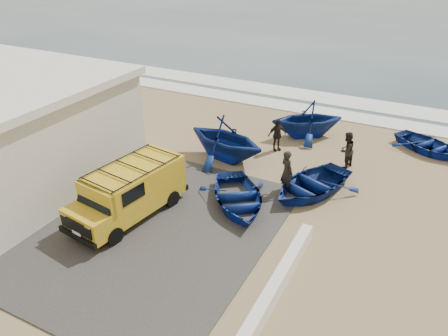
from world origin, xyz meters
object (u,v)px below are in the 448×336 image
at_px(boat_far_left, 307,119).
at_px(fisherman_back, 277,135).
at_px(boat_near_left, 238,197).
at_px(boat_far_right, 428,145).
at_px(boat_near_right, 311,184).
at_px(fisherman_front, 287,172).
at_px(van, 130,190).
at_px(fisherman_middle, 346,150).
at_px(boat_mid_left, 225,138).
at_px(parapet, 275,287).

height_order(boat_far_left, fisherman_back, boat_far_left).
relative_size(boat_near_left, boat_far_right, 1.13).
distance_m(boat_near_right, fisherman_front, 1.11).
relative_size(van, boat_far_right, 1.43).
relative_size(fisherman_front, fisherman_back, 1.14).
bearing_deg(fisherman_back, boat_near_right, -97.64).
relative_size(van, boat_near_right, 1.21).
height_order(boat_far_left, fisherman_middle, boat_far_left).
bearing_deg(fisherman_front, fisherman_middle, -80.47).
distance_m(boat_mid_left, boat_far_right, 9.73).
bearing_deg(boat_mid_left, parapet, -132.16).
distance_m(parapet, boat_far_right, 12.55).
height_order(boat_mid_left, fisherman_middle, boat_mid_left).
bearing_deg(van, fisherman_back, 78.45).
xyz_separation_m(boat_far_left, boat_far_right, (5.73, 0.93, -0.61)).
height_order(boat_near_left, boat_far_right, boat_near_left).
height_order(boat_near_left, boat_mid_left, boat_mid_left).
distance_m(van, fisherman_front, 6.13).
bearing_deg(van, boat_mid_left, 88.32).
bearing_deg(boat_near_left, boat_near_right, 8.46).
height_order(fisherman_front, fisherman_middle, fisherman_front).
xyz_separation_m(van, fisherman_back, (2.78, 7.59, -0.26)).
relative_size(boat_near_left, fisherman_front, 2.09).
distance_m(boat_near_left, boat_mid_left, 4.06).
relative_size(boat_near_right, boat_far_right, 1.18).
bearing_deg(parapet, van, 167.06).
distance_m(van, boat_near_left, 4.02).
height_order(boat_near_right, fisherman_middle, fisherman_middle).
height_order(boat_near_left, fisherman_middle, fisherman_middle).
bearing_deg(boat_near_right, fisherman_front, -138.03).
distance_m(parapet, boat_near_left, 4.77).
bearing_deg(boat_near_left, fisherman_front, 19.30).
bearing_deg(van, parapet, -4.41).
bearing_deg(boat_mid_left, boat_near_left, -134.90).
xyz_separation_m(van, boat_far_right, (9.28, 10.74, -0.71)).
relative_size(van, boat_mid_left, 1.21).
distance_m(boat_near_left, boat_near_right, 3.11).
height_order(boat_mid_left, boat_far_right, boat_mid_left).
distance_m(parapet, boat_mid_left, 8.80).
distance_m(boat_far_left, fisherman_back, 2.35).
height_order(parapet, fisherman_front, fisherman_front).
bearing_deg(boat_near_right, boat_far_left, 131.57).
bearing_deg(fisherman_back, fisherman_front, -111.68).
xyz_separation_m(parapet, fisherman_back, (-3.43, 9.02, 0.52)).
bearing_deg(boat_near_right, boat_far_right, 80.39).
height_order(boat_far_right, fisherman_front, fisherman_front).
height_order(parapet, boat_far_right, boat_far_right).
relative_size(boat_far_left, boat_far_right, 1.09).
relative_size(van, fisherman_middle, 2.87).
relative_size(parapet, van, 1.26).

